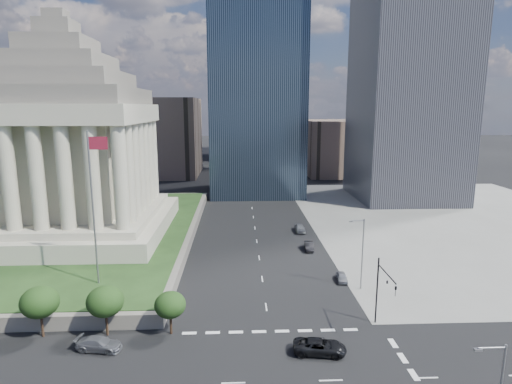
{
  "coord_description": "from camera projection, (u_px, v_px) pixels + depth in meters",
  "views": [
    {
      "loc": [
        -3.4,
        -29.97,
        24.78
      ],
      "look_at": [
        -1.33,
        19.03,
        15.03
      ],
      "focal_mm": 30.0,
      "sensor_mm": 36.0,
      "label": 1
    }
  ],
  "objects": [
    {
      "name": "plaza_lawn",
      "position": [
        20.0,
        230.0,
        81.12
      ],
      "size": [
        64.0,
        68.0,
        0.1
      ],
      "primitive_type": "cube",
      "color": "#1D3415",
      "rests_on": "plaza_terrace"
    },
    {
      "name": "plaza_terrace",
      "position": [
        20.0,
        235.0,
        81.3
      ],
      "size": [
        66.0,
        70.0,
        1.8
      ],
      "primitive_type": "cube",
      "color": "#5F5951",
      "rests_on": "ground"
    },
    {
      "name": "war_memorial",
      "position": [
        65.0,
        127.0,
        75.8
      ],
      "size": [
        34.0,
        34.0,
        39.0
      ],
      "primitive_type": null,
      "color": "#A9A38E",
      "rests_on": "plaza_lawn"
    },
    {
      "name": "parked_sedan_far",
      "position": [
        300.0,
        228.0,
        86.26
      ],
      "size": [
        1.89,
        4.65,
        1.58
      ],
      "primitive_type": "imported",
      "rotation": [
        0.0,
        0.0,
        -0.0
      ],
      "color": "slate",
      "rests_on": "ground"
    },
    {
      "name": "traffic_signal_ne",
      "position": [
        383.0,
        287.0,
        47.26
      ],
      "size": [
        0.3,
        5.74,
        8.0
      ],
      "color": "black",
      "rests_on": "ground"
    },
    {
      "name": "flagpole",
      "position": [
        94.0,
        200.0,
        54.4
      ],
      "size": [
        2.52,
        0.24,
        20.0
      ],
      "color": "slate",
      "rests_on": "plaza_lawn"
    },
    {
      "name": "midrise_glass",
      "position": [
        256.0,
        89.0,
        121.67
      ],
      "size": [
        26.0,
        26.0,
        60.0
      ],
      "primitive_type": "cube",
      "color": "black",
      "rests_on": "ground"
    },
    {
      "name": "building_filler_nw",
      "position": [
        166.0,
        137.0,
        157.76
      ],
      "size": [
        24.0,
        30.0,
        28.0
      ],
      "primitive_type": "cube",
      "color": "brown",
      "rests_on": "ground"
    },
    {
      "name": "street_lamp_north",
      "position": [
        361.0,
        250.0,
        58.29
      ],
      "size": [
        2.13,
        0.22,
        10.0
      ],
      "color": "slate",
      "rests_on": "ground"
    },
    {
      "name": "sidewalk_ne",
      "position": [
        461.0,
        221.0,
        95.04
      ],
      "size": [
        68.0,
        90.0,
        0.03
      ],
      "primitive_type": "cube",
      "color": "slate",
      "rests_on": "ground"
    },
    {
      "name": "highrise_ne",
      "position": [
        414.0,
        7.0,
        109.63
      ],
      "size": [
        26.0,
        28.0,
        100.0
      ],
      "primitive_type": "cube",
      "color": "black",
      "rests_on": "ground"
    },
    {
      "name": "parked_sedan_mid",
      "position": [
        309.0,
        246.0,
        75.42
      ],
      "size": [
        1.81,
        4.36,
        1.4
      ],
      "primitive_type": "imported",
      "rotation": [
        0.0,
        0.0,
        -0.08
      ],
      "color": "black",
      "rests_on": "ground"
    },
    {
      "name": "building_filler_ne",
      "position": [
        332.0,
        147.0,
        161.11
      ],
      "size": [
        20.0,
        30.0,
        20.0
      ],
      "primitive_type": "cube",
      "color": "brown",
      "rests_on": "ground"
    },
    {
      "name": "ground",
      "position": [
        249.0,
        189.0,
        132.34
      ],
      "size": [
        500.0,
        500.0,
        0.0
      ],
      "primitive_type": "plane",
      "color": "black",
      "rests_on": "ground"
    },
    {
      "name": "parked_sedan_near",
      "position": [
        342.0,
        277.0,
        61.9
      ],
      "size": [
        1.77,
        3.69,
        1.22
      ],
      "primitive_type": "imported",
      "rotation": [
        0.0,
        0.0,
        -0.1
      ],
      "color": "gray",
      "rests_on": "ground"
    },
    {
      "name": "suv_grey",
      "position": [
        99.0,
        344.0,
        44.24
      ],
      "size": [
        2.73,
        5.05,
        1.39
      ],
      "primitive_type": "imported",
      "rotation": [
        0.0,
        0.0,
        1.4
      ],
      "color": "#54565B",
      "rests_on": "ground"
    },
    {
      "name": "pickup_truck",
      "position": [
        320.0,
        347.0,
        43.65
      ],
      "size": [
        3.2,
        5.7,
        1.5
      ],
      "primitive_type": "imported",
      "rotation": [
        0.0,
        0.0,
        1.44
      ],
      "color": "black",
      "rests_on": "ground"
    }
  ]
}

